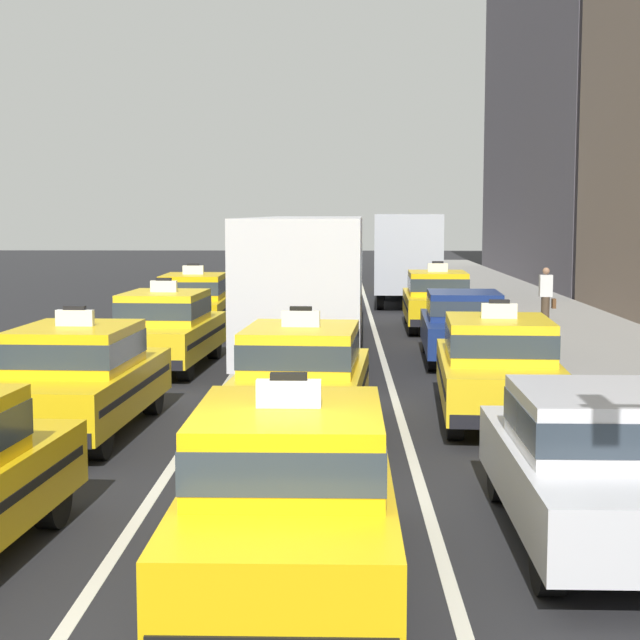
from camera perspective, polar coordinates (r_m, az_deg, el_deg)
The scene contains 17 objects.
lane_stripe_left_center at distance 27.50m, azimuth -3.48°, elevation -0.79°, with size 0.14×80.00×0.01m, color silver.
lane_stripe_center_right at distance 27.43m, azimuth 3.20°, elevation -0.80°, with size 0.14×80.00×0.01m, color silver.
sidewalk_curb at distance 23.39m, azimuth 17.51°, elevation -2.12°, with size 4.00×90.00×0.15m, color gray.
taxi_left_second at distance 15.39m, azimuth -13.65°, elevation -3.18°, with size 2.02×4.64×1.96m.
taxi_left_third at distance 21.47m, azimuth -8.83°, elevation -0.46°, with size 2.08×4.66×1.96m.
taxi_left_fourth at distance 27.40m, azimuth -7.22°, elevation 0.99°, with size 1.82×4.56×1.96m.
taxi_center_nearest at distance 8.92m, azimuth -1.75°, elevation -9.81°, with size 1.84×4.57×1.96m.
taxi_center_second at distance 14.86m, azimuth -1.05°, elevation -3.34°, with size 2.12×4.67×1.96m.
bus_center_third at distance 24.03m, azimuth -0.60°, elevation 2.57°, with size 2.79×11.26×3.22m.
sedan_center_fourth at distance 33.32m, azimuth -0.05°, elevation 1.90°, with size 2.07×4.42×1.58m.
sedan_right_nearest at distance 10.48m, azimuth 15.48°, elevation -7.78°, with size 1.82×4.32×1.58m.
taxi_right_second at distance 16.26m, azimuth 10.13°, elevation -2.61°, with size 2.10×4.66×1.96m.
sedan_right_third at distance 22.46m, azimuth 8.21°, elevation -0.24°, with size 1.96×4.38×1.58m.
taxi_right_fourth at distance 28.59m, azimuth 6.72°, elevation 1.21°, with size 1.94×4.61×1.96m.
box_truck_right_fifth at distance 36.56m, azimuth 5.05°, elevation 3.72°, with size 2.58×7.07×3.27m.
taxi_right_sixth at distance 43.28m, azimuth 4.75°, elevation 2.91°, with size 2.12×4.67×1.96m.
pedestrian_mid_block at distance 29.22m, azimuth 12.81°, elevation 1.36°, with size 0.47×0.24×1.62m.
Camera 1 is at (0.60, -7.20, 3.34)m, focal length 55.89 mm.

